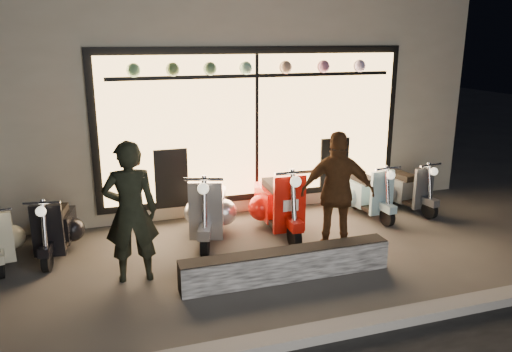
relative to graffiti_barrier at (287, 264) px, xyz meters
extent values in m
plane|color=#383533|center=(-0.37, 0.65, -0.20)|extent=(40.00, 40.00, 0.00)
cube|color=slate|center=(-0.37, -1.35, -0.14)|extent=(40.00, 0.25, 0.12)
cube|color=beige|center=(-0.37, 5.65, 1.80)|extent=(10.00, 6.00, 4.00)
cube|color=black|center=(0.43, 2.63, 1.35)|extent=(5.45, 0.06, 2.65)
cube|color=#FFBF6B|center=(0.43, 2.59, 1.35)|extent=(5.20, 0.04, 2.40)
cube|color=black|center=(0.43, 2.55, 2.20)|extent=(4.90, 0.06, 0.06)
cube|color=black|center=(0.00, 0.00, 0.00)|extent=(2.78, 0.28, 0.40)
cylinder|color=black|center=(-0.85, 1.00, -0.02)|extent=(0.21, 0.38, 0.36)
cylinder|color=black|center=(-0.53, 2.02, -0.02)|extent=(0.23, 0.38, 0.36)
cube|color=#A9AAAE|center=(-0.78, 1.22, 0.40)|extent=(0.49, 0.22, 0.87)
cube|color=#A9AAAE|center=(-0.56, 1.91, 0.20)|extent=(0.66, 0.85, 0.49)
cube|color=black|center=(-0.59, 1.81, 0.50)|extent=(0.47, 0.66, 0.13)
sphere|color=#FFF2CC|center=(-0.86, 0.99, 0.81)|extent=(0.20, 0.20, 0.16)
cylinder|color=black|center=(0.46, 0.88, -0.02)|extent=(0.12, 0.37, 0.37)
cylinder|color=black|center=(0.50, 1.96, -0.02)|extent=(0.14, 0.37, 0.37)
cube|color=red|center=(0.47, 1.11, 0.40)|extent=(0.50, 0.09, 0.89)
cube|color=red|center=(0.50, 1.85, 0.21)|extent=(0.48, 0.77, 0.50)
cube|color=black|center=(0.49, 1.74, 0.51)|extent=(0.32, 0.61, 0.13)
sphere|color=#FFF2CC|center=(0.46, 0.87, 0.83)|extent=(0.17, 0.17, 0.16)
cylinder|color=black|center=(-2.96, 1.18, -0.05)|extent=(0.14, 0.31, 0.30)
cylinder|color=black|center=(-2.81, 2.06, -0.05)|extent=(0.16, 0.32, 0.30)
cube|color=black|center=(-2.93, 1.37, 0.30)|extent=(0.42, 0.13, 0.73)
cube|color=black|center=(-2.82, 1.98, 0.14)|extent=(0.47, 0.68, 0.41)
cube|color=black|center=(-2.84, 1.89, 0.39)|extent=(0.33, 0.54, 0.11)
sphere|color=#FFF2CC|center=(-2.96, 1.17, 0.65)|extent=(0.15, 0.15, 0.13)
cylinder|color=black|center=(-3.52, 1.16, -0.05)|extent=(0.12, 0.30, 0.29)
cylinder|color=black|center=(-3.64, 2.01, -0.05)|extent=(0.14, 0.30, 0.29)
cylinder|color=black|center=(2.27, 1.23, -0.04)|extent=(0.11, 0.32, 0.31)
cylinder|color=black|center=(2.21, 2.15, -0.04)|extent=(0.13, 0.32, 0.31)
cube|color=#8DBBC9|center=(2.26, 1.42, 0.32)|extent=(0.43, 0.09, 0.76)
cube|color=#8DBBC9|center=(2.22, 2.06, 0.15)|extent=(0.42, 0.67, 0.42)
cube|color=black|center=(2.23, 1.96, 0.41)|extent=(0.29, 0.53, 0.11)
sphere|color=#FFF2CC|center=(2.27, 1.22, 0.67)|extent=(0.15, 0.15, 0.14)
cylinder|color=black|center=(3.15, 1.31, -0.05)|extent=(0.14, 0.31, 0.30)
cylinder|color=black|center=(3.01, 2.18, -0.05)|extent=(0.15, 0.32, 0.30)
cube|color=#4F5256|center=(3.12, 1.49, 0.30)|extent=(0.41, 0.13, 0.73)
cube|color=#4F5256|center=(3.02, 2.09, 0.14)|extent=(0.47, 0.67, 0.41)
cube|color=black|center=(3.03, 2.01, 0.39)|extent=(0.33, 0.53, 0.11)
sphere|color=#FFF2CC|center=(3.15, 1.30, 0.64)|extent=(0.15, 0.15, 0.13)
imported|color=black|center=(-1.87, 0.60, 0.71)|extent=(0.69, 0.48, 1.83)
imported|color=#54321A|center=(1.00, 0.61, 0.69)|extent=(1.12, 0.79, 1.77)
camera|label=1|loc=(-2.20, -5.46, 2.82)|focal=35.00mm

